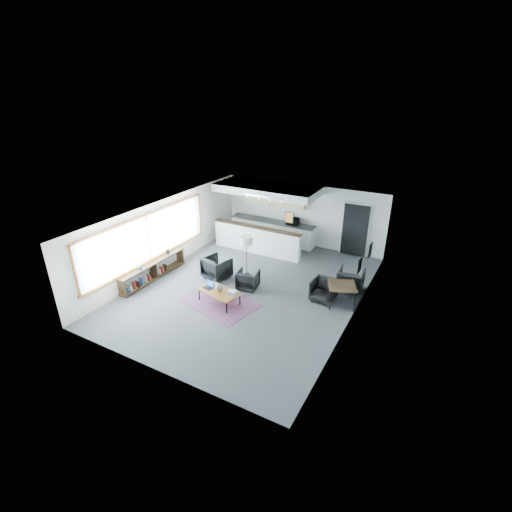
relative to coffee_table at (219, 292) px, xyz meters
The scene contains 21 objects.
room 1.57m from the coffee_table, 73.11° to the left, with size 7.02×9.02×2.62m.
window 3.28m from the coffee_table, behind, with size 0.10×5.95×1.66m.
console 2.93m from the coffee_table, behind, with size 0.35×3.00×0.80m.
kitchenette 5.10m from the coffee_table, 99.49° to the left, with size 4.20×1.96×2.60m.
doorway 6.29m from the coffee_table, 64.68° to the left, with size 1.10×0.12×2.15m.
track_light 4.05m from the coffee_table, 93.61° to the left, with size 1.60×0.07×0.15m.
wall_art_lower 4.33m from the coffee_table, 22.98° to the left, with size 0.03×0.38×0.48m.
wall_art_upper 4.96m from the coffee_table, 37.33° to the left, with size 0.03×0.34×0.44m.
kilim_rug 0.38m from the coffee_table, 90.00° to the right, with size 2.58×2.03×0.01m.
coffee_table is the anchor object (origin of this frame).
laptop 0.42m from the coffee_table, behind, with size 0.34×0.29×0.21m.
ceramic_pot 0.15m from the coffee_table, 128.18° to the left, with size 0.24×0.24×0.24m.
book_stack 0.46m from the coffee_table, 11.17° to the left, with size 0.34×0.29×0.09m.
coaster 0.18m from the coffee_table, 74.91° to the right, with size 0.11×0.11×0.01m.
armchair_left 1.71m from the coffee_table, 126.58° to the left, with size 0.83×0.78×0.86m, color black.
armchair_right 1.30m from the coffee_table, 75.97° to the left, with size 0.68×0.63×0.70m, color black.
floor_lamp 2.24m from the coffee_table, 94.96° to the left, with size 0.49×0.49×1.51m.
dining_table 3.80m from the coffee_table, 27.20° to the left, with size 1.08×1.08×0.69m.
dining_chair_near 3.31m from the coffee_table, 31.95° to the left, with size 0.63×0.59×0.65m, color black.
dining_chair_far 4.37m from the coffee_table, 39.54° to the left, with size 0.68×0.64×0.70m, color black.
microwave 5.43m from the coffee_table, 88.82° to the left, with size 0.51×0.28×0.34m, color black.
Camera 1 is at (5.45, -9.44, 6.26)m, focal length 26.00 mm.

